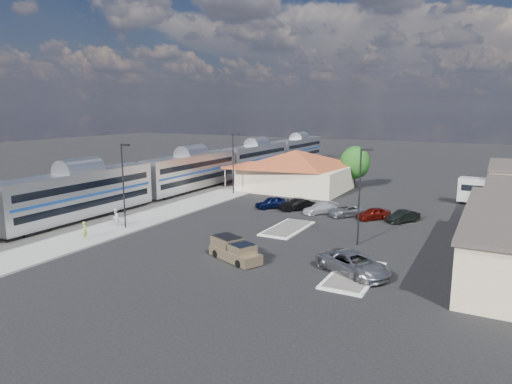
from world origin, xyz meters
The scene contains 23 objects.
ground centered at (0.00, 0.00, 0.00)m, with size 280.00×280.00×0.00m, color black.
railbed centered at (-21.00, 8.00, 0.06)m, with size 16.00×100.00×0.12m, color #4C4944.
platform centered at (-12.00, 6.00, 0.09)m, with size 5.50×92.00×0.18m, color gray.
passenger_train centered at (-18.00, 15.53, 2.87)m, with size 3.00×104.00×5.55m.
freight_cars centered at (-24.00, 9.69, 1.93)m, with size 2.80×46.00×4.00m.
station_depot centered at (-4.56, 24.00, 3.13)m, with size 18.35×12.24×6.20m.
traffic_island_south centered at (4.00, 2.00, 0.10)m, with size 3.30×7.50×0.21m.
traffic_island_north centered at (14.00, -8.00, 0.10)m, with size 3.30×7.50×0.21m.
lamp_plat_s centered at (-10.90, -6.00, 5.34)m, with size 1.08×0.25×9.00m.
lamp_plat_n centered at (-10.90, 16.00, 5.34)m, with size 1.08×0.25×9.00m.
lamp_lot centered at (12.10, 0.00, 5.34)m, with size 1.08×0.25×9.00m.
tree_depot centered at (3.00, 30.00, 4.02)m, with size 4.71×4.71×6.63m.
pickup_truck centered at (4.23, -9.15, 0.84)m, with size 5.43×3.72×1.77m.
suv centered at (13.86, -7.72, 0.86)m, with size 2.85×6.17×1.72m, color #94959B.
coach_bus centered at (24.00, 24.66, 2.01)m, with size 11.03×3.30×3.49m.
person_a centered at (-11.51, -10.83, 1.00)m, with size 0.60×0.39×1.65m, color #A5BE3B.
person_b centered at (-12.31, -6.04, 1.12)m, with size 0.92×0.71×1.89m, color silver.
parked_car_a centered at (-1.92, 10.41, 0.75)m, with size 1.77×4.40×1.50m, color #0C153C.
parked_car_b centered at (1.28, 10.71, 0.73)m, with size 1.55×4.46×1.47m, color black.
parked_car_c centered at (4.48, 10.41, 0.64)m, with size 1.80×4.43×1.28m, color white.
parked_car_d centered at (7.68, 10.71, 0.66)m, with size 2.18×4.73×1.32m, color #919399.
parked_car_e centered at (10.88, 10.41, 0.69)m, with size 1.64×4.07×1.39m, color maroon.
parked_car_f centered at (14.08, 10.71, 0.67)m, with size 1.42×4.07×1.34m, color black.
Camera 1 is at (22.89, -40.39, 12.54)m, focal length 32.00 mm.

